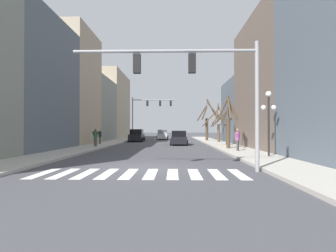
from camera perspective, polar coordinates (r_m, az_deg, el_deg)
name	(u,v)px	position (r m, az deg, el deg)	size (l,w,h in m)	color
ground_plane	(144,168)	(12.43, -5.25, -9.20)	(240.00, 240.00, 0.00)	#424247
sidewalk_left	(2,166)	(14.79, -32.43, -7.44)	(2.97, 90.00, 0.15)	#ADA89E
sidewalk_right	(290,167)	(13.45, 24.96, -8.17)	(2.97, 90.00, 0.15)	#ADA89E
building_row_left	(72,97)	(34.77, -20.11, 5.91)	(6.00, 50.82, 13.38)	gray
building_row_right	(298,80)	(23.41, 26.45, 8.88)	(6.00, 31.78, 12.33)	#515B66
crosswalk_stripes	(140,174)	(11.03, -6.12, -10.28)	(8.55, 2.60, 0.01)	white
traffic_signal_near	(199,75)	(11.69, 6.73, 10.88)	(8.13, 0.28, 5.66)	gray
traffic_signal_far	(148,109)	(40.61, -4.40, 3.80)	(6.66, 0.28, 6.75)	gray
street_lamp_right_corner	(269,110)	(17.65, 21.05, 3.28)	(0.95, 0.36, 4.08)	black
car_driving_away_lane	(137,136)	(38.77, -6.82, -2.13)	(2.11, 4.33, 1.81)	black
car_parked_left_mid	(179,138)	(30.46, 2.35, -2.68)	(2.00, 4.33, 1.64)	black
car_parked_right_far	(163,135)	(45.91, -1.19, -1.96)	(1.96, 4.53, 1.71)	silver
pedestrian_near_right_corner	(238,138)	(21.22, 14.92, -2.44)	(0.44, 0.70, 1.73)	#4C4C51
pedestrian_on_left_sidewalk	(100,135)	(30.38, -14.58, -1.95)	(0.44, 0.67, 1.68)	#4C4C51
pedestrian_on_right_sidewalk	(96,135)	(29.54, -15.50, -1.92)	(0.68, 0.47, 1.74)	#7A705B
pedestrian_crossing_street	(96,136)	(26.52, -15.50, -2.09)	(0.57, 0.61, 1.73)	#4C4C51
street_tree_left_near	(208,121)	(39.23, 8.69, 1.10)	(3.49, 1.82, 6.22)	#473828
street_tree_left_mid	(226,127)	(28.48, 12.56, -0.20)	(2.23, 2.52, 4.08)	#473828
street_tree_right_near	(229,123)	(23.51, 13.04, 0.73)	(1.84, 1.96, 4.61)	#473828
street_tree_left_far	(217,125)	(35.11, 10.71, 0.21)	(3.28, 2.04, 5.10)	brown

